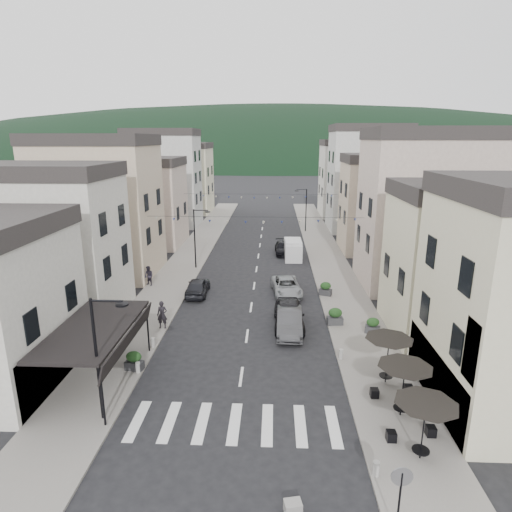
{
  "coord_description": "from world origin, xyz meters",
  "views": [
    {
      "loc": [
        1.7,
        -14.76,
        12.57
      ],
      "look_at": [
        0.28,
        18.25,
        3.5
      ],
      "focal_mm": 30.0,
      "sensor_mm": 36.0,
      "label": 1
    }
  ],
  "objects_px": {
    "pedestrian_a": "(162,315)",
    "parked_car_e": "(198,286)",
    "parked_car_b": "(289,322)",
    "parked_car_c": "(286,286)",
    "parked_car_d": "(283,248)",
    "delivery_van": "(293,249)",
    "pedestrian_b": "(149,276)",
    "parked_car_a": "(289,314)"
  },
  "relations": [
    {
      "from": "pedestrian_a",
      "to": "parked_car_e",
      "type": "bearing_deg",
      "value": 76.64
    },
    {
      "from": "parked_car_b",
      "to": "parked_car_c",
      "type": "bearing_deg",
      "value": 90.98
    },
    {
      "from": "parked_car_d",
      "to": "pedestrian_a",
      "type": "height_order",
      "value": "pedestrian_a"
    },
    {
      "from": "delivery_van",
      "to": "pedestrian_b",
      "type": "distance_m",
      "value": 16.35
    },
    {
      "from": "parked_car_e",
      "to": "pedestrian_b",
      "type": "height_order",
      "value": "pedestrian_b"
    },
    {
      "from": "parked_car_a",
      "to": "parked_car_e",
      "type": "distance_m",
      "value": 9.45
    },
    {
      "from": "parked_car_b",
      "to": "pedestrian_b",
      "type": "bearing_deg",
      "value": 145.21
    },
    {
      "from": "parked_car_a",
      "to": "parked_car_d",
      "type": "height_order",
      "value": "parked_car_a"
    },
    {
      "from": "parked_car_b",
      "to": "parked_car_c",
      "type": "height_order",
      "value": "parked_car_b"
    },
    {
      "from": "parked_car_a",
      "to": "parked_car_c",
      "type": "bearing_deg",
      "value": 89.36
    },
    {
      "from": "parked_car_c",
      "to": "parked_car_e",
      "type": "bearing_deg",
      "value": 176.89
    },
    {
      "from": "parked_car_a",
      "to": "pedestrian_b",
      "type": "xyz_separation_m",
      "value": [
        -12.0,
        7.63,
        0.14
      ]
    },
    {
      "from": "parked_car_a",
      "to": "parked_car_e",
      "type": "height_order",
      "value": "parked_car_a"
    },
    {
      "from": "parked_car_a",
      "to": "parked_car_d",
      "type": "relative_size",
      "value": 1.1
    },
    {
      "from": "pedestrian_b",
      "to": "parked_car_d",
      "type": "bearing_deg",
      "value": 73.91
    },
    {
      "from": "parked_car_a",
      "to": "parked_car_d",
      "type": "bearing_deg",
      "value": 89.36
    },
    {
      "from": "pedestrian_b",
      "to": "parked_car_b",
      "type": "bearing_deg",
      "value": -6.42
    },
    {
      "from": "parked_car_c",
      "to": "pedestrian_b",
      "type": "distance_m",
      "value": 12.07
    },
    {
      "from": "delivery_van",
      "to": "parked_car_a",
      "type": "bearing_deg",
      "value": -94.12
    },
    {
      "from": "parked_car_a",
      "to": "parked_car_b",
      "type": "relative_size",
      "value": 1.07
    },
    {
      "from": "delivery_van",
      "to": "pedestrian_b",
      "type": "xyz_separation_m",
      "value": [
        -12.97,
        -9.95,
        -0.05
      ]
    },
    {
      "from": "pedestrian_a",
      "to": "pedestrian_b",
      "type": "bearing_deg",
      "value": 108.2
    },
    {
      "from": "parked_car_e",
      "to": "pedestrian_b",
      "type": "distance_m",
      "value": 4.93
    },
    {
      "from": "parked_car_a",
      "to": "pedestrian_b",
      "type": "height_order",
      "value": "pedestrian_b"
    },
    {
      "from": "parked_car_b",
      "to": "pedestrian_a",
      "type": "relative_size",
      "value": 2.46
    },
    {
      "from": "parked_car_d",
      "to": "delivery_van",
      "type": "xyz_separation_m",
      "value": [
        0.97,
        -1.86,
        0.39
      ]
    },
    {
      "from": "parked_car_e",
      "to": "delivery_van",
      "type": "bearing_deg",
      "value": -126.38
    },
    {
      "from": "parked_car_e",
      "to": "pedestrian_a",
      "type": "height_order",
      "value": "pedestrian_a"
    },
    {
      "from": "parked_car_a",
      "to": "parked_car_c",
      "type": "relative_size",
      "value": 1.04
    },
    {
      "from": "parked_car_d",
      "to": "delivery_van",
      "type": "distance_m",
      "value": 2.14
    },
    {
      "from": "parked_car_b",
      "to": "delivery_van",
      "type": "height_order",
      "value": "delivery_van"
    },
    {
      "from": "parked_car_c",
      "to": "parked_car_d",
      "type": "bearing_deg",
      "value": 83.29
    },
    {
      "from": "parked_car_c",
      "to": "delivery_van",
      "type": "height_order",
      "value": "delivery_van"
    },
    {
      "from": "delivery_van",
      "to": "pedestrian_a",
      "type": "xyz_separation_m",
      "value": [
        -9.57,
        -18.54,
        0.02
      ]
    },
    {
      "from": "parked_car_a",
      "to": "parked_car_b",
      "type": "xyz_separation_m",
      "value": [
        0.0,
        -1.01,
        -0.08
      ]
    },
    {
      "from": "parked_car_d",
      "to": "pedestrian_a",
      "type": "distance_m",
      "value": 22.15
    },
    {
      "from": "parked_car_c",
      "to": "parked_car_d",
      "type": "height_order",
      "value": "parked_car_c"
    },
    {
      "from": "parked_car_b",
      "to": "parked_car_e",
      "type": "height_order",
      "value": "parked_car_b"
    },
    {
      "from": "parked_car_e",
      "to": "parked_car_c",
      "type": "bearing_deg",
      "value": -177.21
    },
    {
      "from": "parked_car_b",
      "to": "parked_car_c",
      "type": "distance_m",
      "value": 7.36
    },
    {
      "from": "parked_car_d",
      "to": "delivery_van",
      "type": "relative_size",
      "value": 1.01
    },
    {
      "from": "parked_car_d",
      "to": "pedestrian_b",
      "type": "bearing_deg",
      "value": -138.01
    }
  ]
}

